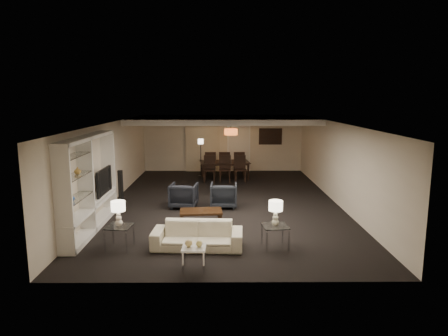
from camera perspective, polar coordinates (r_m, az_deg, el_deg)
floor at (r=12.58m, az=0.00°, el=-4.94°), size 11.00×11.00×0.00m
ceiling at (r=12.18m, az=0.00°, el=6.50°), size 7.00×11.00×0.02m
wall_back at (r=17.77m, az=-0.14°, el=3.58°), size 7.00×0.02×2.50m
wall_front at (r=6.95m, az=0.37°, el=-6.72°), size 7.00×0.02×2.50m
wall_left at (r=12.78m, az=-15.90°, el=0.64°), size 0.02×11.00×2.50m
wall_right at (r=12.83m, az=15.83°, el=0.68°), size 0.02×11.00×2.50m
ceiling_soffit at (r=15.68m, az=-0.10°, el=6.93°), size 7.00×4.00×0.20m
curtains at (r=17.71m, az=-3.06°, el=3.38°), size 1.50×0.12×2.40m
door at (r=17.78m, az=2.12°, el=2.92°), size 0.90×0.05×2.10m
painting at (r=17.83m, az=6.64°, el=4.50°), size 0.95×0.04×0.65m
media_unit at (r=10.29m, az=-18.65°, el=-2.14°), size 0.38×3.40×2.35m
pendant_light at (r=15.71m, az=1.00°, el=5.18°), size 0.52×0.52×0.24m
sofa at (r=8.85m, az=-3.82°, el=-9.56°), size 2.00×0.88×0.57m
coffee_table at (r=10.40m, az=-3.30°, el=-7.09°), size 1.12×0.71×0.39m
armchair_left at (r=12.03m, az=-5.78°, el=-3.90°), size 0.86×0.88×0.73m
armchair_right at (r=11.98m, az=-0.04°, el=-3.91°), size 0.81×0.83×0.73m
side_table_left at (r=9.12m, az=-14.69°, el=-9.51°), size 0.60×0.60×0.50m
side_table_right at (r=8.93m, az=7.30°, el=-9.69°), size 0.60×0.60×0.50m
table_lamp_left at (r=8.96m, az=-14.85°, el=-6.32°), size 0.31×0.31×0.56m
table_lamp_right at (r=8.76m, az=7.38°, el=-6.43°), size 0.31×0.31×0.56m
marble_table at (r=7.85m, az=-4.29°, el=-12.69°), size 0.45×0.45×0.45m
gold_gourd_a at (r=7.75m, az=-5.07°, el=-10.65°), size 0.14×0.14×0.14m
gold_gourd_b at (r=7.74m, az=-3.57°, el=-10.73°), size 0.13×0.13×0.13m
television at (r=10.95m, az=-17.35°, el=-1.82°), size 1.18×0.15×0.68m
vase_blue at (r=9.17m, az=-20.99°, el=-3.97°), size 0.15×0.15×0.16m
vase_amber at (r=9.51m, az=-20.19°, el=-0.35°), size 0.15×0.15×0.16m
floor_speaker at (r=12.66m, az=-14.54°, el=-2.69°), size 0.14×0.14×1.06m
dining_table at (r=16.14m, az=0.11°, el=-0.32°), size 2.08×1.32×0.69m
chair_nl at (r=15.48m, az=-2.09°, el=-0.15°), size 0.49×0.49×1.03m
chair_nm at (r=15.47m, az=0.13°, el=-0.15°), size 0.49×0.49×1.03m
chair_nr at (r=15.49m, az=2.35°, el=-0.14°), size 0.51×0.51×1.03m
chair_fl at (r=16.76m, az=-1.97°, el=0.64°), size 0.50×0.50×1.03m
chair_fm at (r=16.76m, az=0.09°, el=0.64°), size 0.48×0.48×1.03m
chair_fr at (r=16.77m, az=2.14°, el=0.64°), size 0.50×0.50×1.03m
floor_lamp at (r=16.63m, az=-3.34°, el=1.49°), size 0.28×0.28×1.56m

